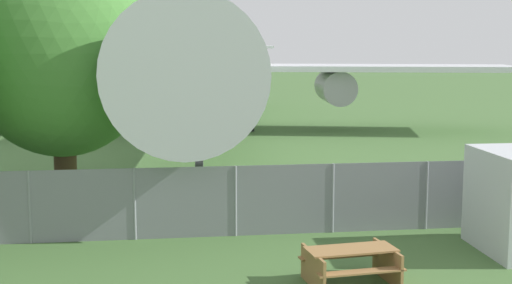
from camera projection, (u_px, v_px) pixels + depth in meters
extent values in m
cylinder|color=gray|center=(30.00, 207.00, 17.50)|extent=(0.07, 0.07, 1.83)
cylinder|color=gray|center=(135.00, 204.00, 17.84)|extent=(0.07, 0.07, 1.83)
cylinder|color=gray|center=(235.00, 201.00, 18.18)|extent=(0.07, 0.07, 1.83)
cylinder|color=gray|center=(333.00, 198.00, 18.52)|extent=(0.07, 0.07, 1.83)
cylinder|color=gray|center=(426.00, 195.00, 18.86)|extent=(0.07, 0.07, 1.83)
cube|color=slate|center=(235.00, 201.00, 18.18)|extent=(56.00, 0.01, 1.83)
cylinder|color=silver|center=(205.00, 57.00, 37.28)|extent=(7.00, 32.88, 4.18)
cone|color=silver|center=(189.00, 73.00, 19.07)|extent=(4.53, 4.53, 4.18)
cone|color=silver|center=(211.00, 52.00, 56.00)|extent=(4.20, 5.53, 3.76)
cube|color=silver|center=(376.00, 68.00, 39.42)|extent=(15.34, 7.76, 0.30)
cylinder|color=#939399|center=(335.00, 87.00, 39.84)|extent=(2.20, 3.91, 1.88)
cube|color=silver|center=(31.00, 69.00, 38.54)|extent=(14.91, 5.33, 0.30)
cylinder|color=#939399|center=(74.00, 88.00, 39.16)|extent=(2.20, 3.91, 1.88)
cube|color=silver|center=(210.00, 47.00, 52.12)|extent=(9.45, 4.13, 0.20)
cylinder|color=#2D2D33|center=(199.00, 145.00, 27.22)|extent=(0.24, 0.24, 2.04)
cylinder|color=#2D2D33|center=(199.00, 164.00, 27.32)|extent=(0.35, 0.58, 0.56)
cylinder|color=#2D2D33|center=(251.00, 113.00, 39.44)|extent=(0.24, 0.24, 2.04)
cylinder|color=#2D2D33|center=(251.00, 126.00, 39.55)|extent=(0.35, 0.58, 0.56)
cylinder|color=#2D2D33|center=(161.00, 114.00, 39.21)|extent=(0.24, 0.24, 2.04)
cylinder|color=#2D2D33|center=(161.00, 127.00, 39.31)|extent=(0.35, 0.58, 0.56)
cube|color=olive|center=(351.00, 249.00, 14.56)|extent=(1.91, 0.97, 0.04)
cube|color=olive|center=(341.00, 256.00, 15.14)|extent=(1.85, 0.49, 0.04)
cube|color=olive|center=(361.00, 272.00, 14.07)|extent=(1.85, 0.49, 0.04)
cube|color=olive|center=(387.00, 264.00, 14.81)|extent=(0.22, 1.40, 0.74)
cube|color=olive|center=(313.00, 270.00, 14.41)|extent=(0.22, 1.40, 0.74)
cylinder|color=#4C3823|center=(66.00, 176.00, 19.95)|extent=(0.63, 0.63, 2.44)
ellipsoid|color=#427A33|center=(61.00, 52.00, 19.47)|extent=(5.23, 5.23, 5.75)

